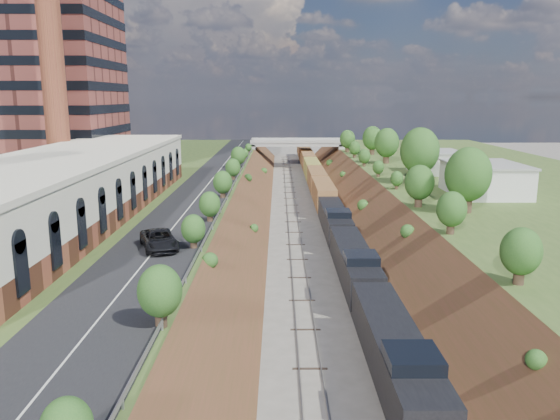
{
  "coord_description": "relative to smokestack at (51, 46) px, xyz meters",
  "views": [
    {
      "loc": [
        -4.72,
        -21.86,
        18.11
      ],
      "look_at": [
        -4.58,
        36.6,
        6.0
      ],
      "focal_mm": 35.0,
      "sensor_mm": 36.0,
      "label": 1
    }
  ],
  "objects": [
    {
      "name": "platform_left",
      "position": [
        3.0,
        4.0,
        -22.5
      ],
      "size": [
        44.0,
        180.0,
        5.0
      ],
      "primitive_type": "cube",
      "color": "#3E5724",
      "rests_on": "ground"
    },
    {
      "name": "platform_right",
      "position": [
        69.0,
        4.0,
        -22.5
      ],
      "size": [
        44.0,
        180.0,
        5.0
      ],
      "primitive_type": "cube",
      "color": "#3E5724",
      "rests_on": "ground"
    },
    {
      "name": "embankment_left",
      "position": [
        25.0,
        4.0,
        -25.0
      ],
      "size": [
        10.0,
        180.0,
        10.0
      ],
      "primitive_type": "cube",
      "rotation": [
        0.0,
        0.79,
        0.0
      ],
      "color": "brown",
      "rests_on": "ground"
    },
    {
      "name": "embankment_right",
      "position": [
        47.0,
        4.0,
        -25.0
      ],
      "size": [
        10.0,
        180.0,
        10.0
      ],
      "primitive_type": "cube",
      "rotation": [
        0.0,
        0.79,
        0.0
      ],
      "color": "brown",
      "rests_on": "ground"
    },
    {
      "name": "rail_left_track",
      "position": [
        33.4,
        4.0,
        -24.91
      ],
      "size": [
        1.58,
        180.0,
        0.18
      ],
      "primitive_type": "cube",
      "color": "gray",
      "rests_on": "ground"
    },
    {
      "name": "rail_right_track",
      "position": [
        38.6,
        4.0,
        -24.91
      ],
      "size": [
        1.58,
        180.0,
        0.18
      ],
      "primitive_type": "cube",
      "color": "gray",
      "rests_on": "ground"
    },
    {
      "name": "road",
      "position": [
        20.5,
        4.0,
        -19.95
      ],
      "size": [
        8.0,
        180.0,
        0.1
      ],
      "primitive_type": "cube",
      "color": "black",
      "rests_on": "platform_left"
    },
    {
      "name": "guardrail",
      "position": [
        24.6,
        3.8,
        -19.45
      ],
      "size": [
        0.1,
        171.0,
        0.7
      ],
      "color": "#99999E",
      "rests_on": "platform_left"
    },
    {
      "name": "commercial_building",
      "position": [
        8.0,
        -18.0,
        -16.49
      ],
      "size": [
        14.3,
        62.3,
        7.0
      ],
      "color": "brown",
      "rests_on": "platform_left"
    },
    {
      "name": "highrise_tower",
      "position": [
        -8.0,
        16.0,
        7.88
      ],
      "size": [
        22.0,
        22.0,
        53.9
      ],
      "color": "brown",
      "rests_on": "platform_left"
    },
    {
      "name": "smokestack",
      "position": [
        0.0,
        0.0,
        0.0
      ],
      "size": [
        3.2,
        3.2,
        40.0
      ],
      "primitive_type": "cylinder",
      "color": "brown",
      "rests_on": "platform_left"
    },
    {
      "name": "overpass",
      "position": [
        36.0,
        66.0,
        -20.08
      ],
      "size": [
        24.5,
        8.3,
        7.4
      ],
      "color": "gray",
      "rests_on": "ground"
    },
    {
      "name": "white_building_near",
      "position": [
        59.5,
        -4.0,
        -18.0
      ],
      "size": [
        9.0,
        12.0,
        4.0
      ],
      "primitive_type": "cube",
      "color": "silver",
      "rests_on": "platform_right"
    },
    {
      "name": "white_building_far",
      "position": [
        59.0,
        18.0,
        -18.2
      ],
      "size": [
        8.0,
        10.0,
        3.6
      ],
      "primitive_type": "cube",
      "color": "silver",
      "rests_on": "platform_right"
    },
    {
      "name": "tree_right_large",
      "position": [
        53.0,
        -16.0,
        -15.62
      ],
      "size": [
        5.25,
        5.25,
        7.61
      ],
      "color": "#473323",
      "rests_on": "platform_right"
    },
    {
      "name": "tree_left_crest",
      "position": [
        24.2,
        -36.0,
        -17.96
      ],
      "size": [
        2.45,
        2.45,
        3.55
      ],
      "color": "#473323",
      "rests_on": "platform_left"
    },
    {
      "name": "freight_train",
      "position": [
        38.6,
        24.34,
        -22.42
      ],
      "size": [
        3.0,
        152.89,
        4.55
      ],
      "color": "black",
      "rests_on": "ground"
    },
    {
      "name": "suv",
      "position": [
        20.83,
        -31.8,
        -19.07
      ],
      "size": [
        4.68,
        6.55,
        1.66
      ],
      "primitive_type": "imported",
      "rotation": [
        0.0,
        0.0,
        0.36
      ],
      "color": "black",
      "rests_on": "road"
    }
  ]
}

